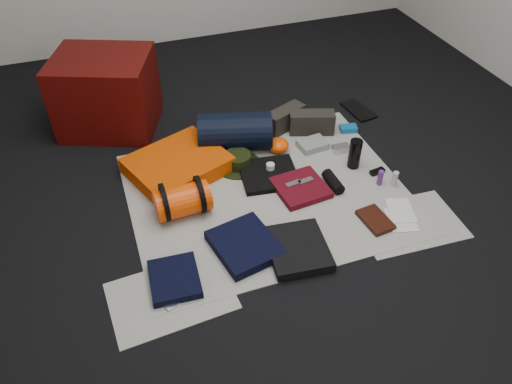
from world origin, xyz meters
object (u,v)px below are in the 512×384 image
object	(u,v)px
stuff_sack	(183,201)
sleeping_pad	(178,165)
red_cabinet	(106,93)
compact_camera	(341,149)
water_bottle	(355,154)
navy_duffel	(235,132)
paperback_book	(375,220)

from	to	relation	value
stuff_sack	sleeping_pad	bearing A→B (deg)	82.06
red_cabinet	compact_camera	world-z (taller)	red_cabinet
sleeping_pad	stuff_sack	bearing A→B (deg)	-97.94
sleeping_pad	water_bottle	size ratio (longest dim) A/B	2.90
stuff_sack	compact_camera	bearing A→B (deg)	11.64
stuff_sack	navy_duffel	world-z (taller)	navy_duffel
sleeping_pad	stuff_sack	world-z (taller)	stuff_sack
navy_duffel	compact_camera	xyz separation A→B (m)	(0.64, -0.27, -0.10)
stuff_sack	paperback_book	xyz separation A→B (m)	(0.99, -0.43, -0.07)
red_cabinet	stuff_sack	distance (m)	1.09
sleeping_pad	navy_duffel	bearing A→B (deg)	16.49
stuff_sack	paperback_book	distance (m)	1.08
stuff_sack	water_bottle	size ratio (longest dim) A/B	1.56
red_cabinet	navy_duffel	size ratio (longest dim) A/B	1.31
paperback_book	stuff_sack	bearing A→B (deg)	150.60
stuff_sack	navy_duffel	distance (m)	0.68
stuff_sack	paperback_book	size ratio (longest dim) A/B	1.48
red_cabinet	paperback_book	size ratio (longest dim) A/B	3.01
sleeping_pad	navy_duffel	xyz separation A→B (m)	(0.41, 0.12, 0.07)
stuff_sack	compact_camera	size ratio (longest dim) A/B	2.83
navy_duffel	paperback_book	size ratio (longest dim) A/B	2.30
water_bottle	paperback_book	distance (m)	0.51
water_bottle	paperback_book	size ratio (longest dim) A/B	0.95
sleeping_pad	stuff_sack	size ratio (longest dim) A/B	1.85
compact_camera	red_cabinet	bearing A→B (deg)	152.08
navy_duffel	compact_camera	size ratio (longest dim) A/B	4.39
compact_camera	navy_duffel	bearing A→B (deg)	159.87
navy_duffel	red_cabinet	bearing A→B (deg)	159.17
navy_duffel	paperback_book	distance (m)	1.07
sleeping_pad	compact_camera	world-z (taller)	sleeping_pad
stuff_sack	paperback_book	bearing A→B (deg)	-23.45
sleeping_pad	navy_duffel	size ratio (longest dim) A/B	1.19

